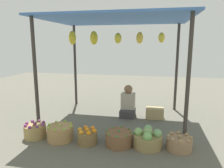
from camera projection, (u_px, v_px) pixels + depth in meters
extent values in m
plane|color=#625F52|center=(116.00, 119.00, 5.06)|extent=(14.00, 14.00, 0.00)
cylinder|color=#38332D|center=(36.00, 77.00, 4.12)|extent=(0.07, 0.07, 2.28)
cylinder|color=#38332D|center=(188.00, 82.00, 3.55)|extent=(0.07, 0.07, 2.28)
cylinder|color=#38332D|center=(75.00, 66.00, 6.13)|extent=(0.07, 0.07, 2.28)
cylinder|color=#38332D|center=(177.00, 68.00, 5.56)|extent=(0.07, 0.07, 2.28)
cube|color=#406EB4|center=(117.00, 19.00, 4.62)|extent=(3.14, 2.39, 0.04)
ellipsoid|color=yellow|center=(72.00, 38.00, 4.71)|extent=(0.16, 0.16, 0.30)
ellipsoid|color=gold|center=(94.00, 38.00, 4.71)|extent=(0.17, 0.17, 0.30)
ellipsoid|color=yellow|center=(118.00, 38.00, 4.99)|extent=(0.16, 0.16, 0.25)
ellipsoid|color=yellow|center=(140.00, 38.00, 4.62)|extent=(0.15, 0.15, 0.25)
ellipsoid|color=yellow|center=(162.00, 38.00, 4.50)|extent=(0.14, 0.14, 0.22)
cube|color=#403D40|center=(128.00, 113.00, 5.23)|extent=(0.36, 0.44, 0.18)
cube|color=#C0B69F|center=(128.00, 101.00, 5.22)|extent=(0.34, 0.22, 0.40)
sphere|color=#906649|center=(128.00, 89.00, 5.17)|extent=(0.21, 0.21, 0.21)
cylinder|color=#A28852|center=(35.00, 131.00, 4.04)|extent=(0.41, 0.41, 0.25)
sphere|color=#833669|center=(35.00, 124.00, 4.01)|extent=(0.06, 0.06, 0.06)
sphere|color=#853B79|center=(43.00, 125.00, 3.98)|extent=(0.06, 0.06, 0.06)
sphere|color=#7B376A|center=(43.00, 122.00, 4.10)|extent=(0.06, 0.06, 0.06)
sphere|color=#86416D|center=(39.00, 121.00, 4.17)|extent=(0.06, 0.06, 0.06)
sphere|color=#77356F|center=(33.00, 121.00, 4.15)|extent=(0.06, 0.06, 0.06)
sphere|color=#85356C|center=(27.00, 123.00, 4.04)|extent=(0.06, 0.06, 0.06)
sphere|color=#842F72|center=(25.00, 126.00, 3.92)|extent=(0.06, 0.06, 0.06)
sphere|color=#793078|center=(30.00, 127.00, 3.85)|extent=(0.06, 0.06, 0.06)
sphere|color=#75416C|center=(37.00, 127.00, 3.87)|extent=(0.06, 0.06, 0.06)
cylinder|color=#A6814F|center=(60.00, 133.00, 3.93)|extent=(0.48, 0.48, 0.27)
sphere|color=#91C73C|center=(60.00, 125.00, 3.90)|extent=(0.04, 0.04, 0.04)
sphere|color=#83CA32|center=(71.00, 126.00, 3.86)|extent=(0.04, 0.04, 0.04)
sphere|color=#96BD41|center=(71.00, 123.00, 4.02)|extent=(0.04, 0.04, 0.04)
sphere|color=#8AC42F|center=(65.00, 121.00, 4.11)|extent=(0.04, 0.04, 0.04)
sphere|color=#8EC23E|center=(56.00, 122.00, 4.08)|extent=(0.04, 0.04, 0.04)
sphere|color=#86CC3A|center=(49.00, 124.00, 3.95)|extent=(0.04, 0.04, 0.04)
sphere|color=#85CD3B|center=(48.00, 128.00, 3.79)|extent=(0.04, 0.04, 0.04)
sphere|color=#82BF2E|center=(54.00, 130.00, 3.70)|extent=(0.04, 0.04, 0.04)
sphere|color=#85C340|center=(64.00, 129.00, 3.73)|extent=(0.04, 0.04, 0.04)
cylinder|color=brown|center=(87.00, 137.00, 3.80)|extent=(0.36, 0.36, 0.23)
sphere|color=orange|center=(87.00, 130.00, 3.77)|extent=(0.08, 0.08, 0.08)
sphere|color=orange|center=(94.00, 131.00, 3.75)|extent=(0.08, 0.08, 0.08)
sphere|color=orange|center=(93.00, 128.00, 3.87)|extent=(0.08, 0.08, 0.08)
sphere|color=orange|center=(86.00, 127.00, 3.90)|extent=(0.08, 0.08, 0.08)
sphere|color=orange|center=(80.00, 129.00, 3.80)|extent=(0.08, 0.08, 0.08)
sphere|color=orange|center=(81.00, 132.00, 3.67)|extent=(0.08, 0.08, 0.08)
sphere|color=orange|center=(89.00, 133.00, 3.65)|extent=(0.08, 0.08, 0.08)
cylinder|color=brown|center=(119.00, 138.00, 3.74)|extent=(0.48, 0.48, 0.24)
sphere|color=#33912B|center=(119.00, 131.00, 3.71)|extent=(0.04, 0.04, 0.04)
sphere|color=#3C8027|center=(131.00, 132.00, 3.67)|extent=(0.04, 0.04, 0.04)
sphere|color=#428635|center=(129.00, 129.00, 3.83)|extent=(0.04, 0.04, 0.04)
sphere|color=#418629|center=(121.00, 127.00, 3.92)|extent=(0.04, 0.04, 0.04)
sphere|color=#3D8A35|center=(112.00, 127.00, 3.89)|extent=(0.04, 0.04, 0.04)
sphere|color=#388630|center=(107.00, 130.00, 3.76)|extent=(0.04, 0.04, 0.04)
sphere|color=#3C8F25|center=(108.00, 134.00, 3.59)|extent=(0.04, 0.04, 0.04)
sphere|color=#328037|center=(117.00, 137.00, 3.50)|extent=(0.04, 0.04, 0.04)
sphere|color=#3F802A|center=(127.00, 136.00, 3.53)|extent=(0.04, 0.04, 0.04)
cylinder|color=olive|center=(148.00, 141.00, 3.68)|extent=(0.51, 0.51, 0.22)
sphere|color=#7CA65F|center=(148.00, 132.00, 3.64)|extent=(0.15, 0.15, 0.15)
sphere|color=#71A467|center=(158.00, 133.00, 3.61)|extent=(0.15, 0.15, 0.15)
sphere|color=#7AAC6C|center=(148.00, 129.00, 3.81)|extent=(0.15, 0.15, 0.15)
sphere|color=#7CAE60|center=(138.00, 132.00, 3.68)|extent=(0.15, 0.15, 0.15)
sphere|color=#73AE5C|center=(147.00, 137.00, 3.49)|extent=(0.15, 0.15, 0.15)
cylinder|color=#977452|center=(179.00, 144.00, 3.57)|extent=(0.42, 0.42, 0.21)
sphere|color=#98865A|center=(180.00, 136.00, 3.55)|extent=(0.06, 0.06, 0.06)
sphere|color=#988053|center=(191.00, 138.00, 3.52)|extent=(0.06, 0.06, 0.06)
sphere|color=#A47E51|center=(186.00, 134.00, 3.65)|extent=(0.06, 0.06, 0.06)
sphere|color=#A08954|center=(179.00, 133.00, 3.72)|extent=(0.06, 0.06, 0.06)
sphere|color=tan|center=(172.00, 133.00, 3.70)|extent=(0.06, 0.06, 0.06)
sphere|color=#9C865F|center=(169.00, 136.00, 3.59)|extent=(0.06, 0.06, 0.06)
sphere|color=#9E8560|center=(173.00, 139.00, 3.46)|extent=(0.06, 0.06, 0.06)
sphere|color=#A38455|center=(181.00, 141.00, 3.38)|extent=(0.06, 0.06, 0.06)
sphere|color=#A37A5E|center=(189.00, 141.00, 3.41)|extent=(0.06, 0.06, 0.06)
cube|color=tan|center=(155.00, 113.00, 5.07)|extent=(0.41, 0.26, 0.26)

